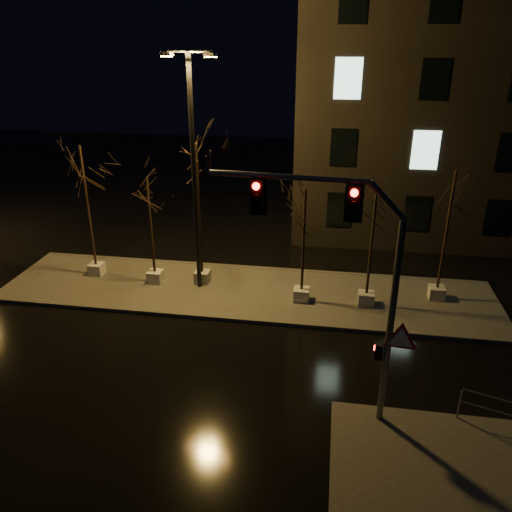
# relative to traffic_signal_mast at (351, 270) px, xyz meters

# --- Properties ---
(ground) EXTENTS (90.00, 90.00, 0.00)m
(ground) POSITION_rel_traffic_signal_mast_xyz_m (-4.23, 1.40, -4.88)
(ground) COLOR black
(ground) RESTS_ON ground
(median) EXTENTS (22.00, 5.00, 0.15)m
(median) POSITION_rel_traffic_signal_mast_xyz_m (-4.23, 7.40, -4.81)
(median) COLOR #403E39
(median) RESTS_ON ground
(sidewalk_corner) EXTENTS (7.00, 5.00, 0.15)m
(sidewalk_corner) POSITION_rel_traffic_signal_mast_xyz_m (3.27, -2.10, -4.81)
(sidewalk_corner) COLOR #403E39
(sidewalk_corner) RESTS_ON ground
(tree_0) EXTENTS (1.80, 1.80, 6.34)m
(tree_0) POSITION_rel_traffic_signal_mast_xyz_m (-11.57, 7.90, 0.07)
(tree_0) COLOR beige
(tree_0) RESTS_ON median
(tree_1) EXTENTS (1.80, 1.80, 5.11)m
(tree_1) POSITION_rel_traffic_signal_mast_xyz_m (-8.51, 7.56, -0.86)
(tree_1) COLOR beige
(tree_1) RESTS_ON median
(tree_2) EXTENTS (1.80, 1.80, 6.59)m
(tree_2) POSITION_rel_traffic_signal_mast_xyz_m (-6.35, 7.89, 0.26)
(tree_2) COLOR beige
(tree_2) RESTS_ON median
(tree_3) EXTENTS (1.80, 1.80, 5.09)m
(tree_3) POSITION_rel_traffic_signal_mast_xyz_m (-1.68, 6.85, -0.87)
(tree_3) COLOR beige
(tree_3) RESTS_ON median
(tree_4) EXTENTS (1.80, 1.80, 5.15)m
(tree_4) POSITION_rel_traffic_signal_mast_xyz_m (1.05, 6.91, -0.83)
(tree_4) COLOR beige
(tree_4) RESTS_ON median
(tree_5) EXTENTS (1.80, 1.80, 5.81)m
(tree_5) POSITION_rel_traffic_signal_mast_xyz_m (4.10, 7.94, -0.33)
(tree_5) COLOR beige
(tree_5) RESTS_ON median
(traffic_signal_mast) EXTENTS (5.88, 0.65, 7.21)m
(traffic_signal_mast) POSITION_rel_traffic_signal_mast_xyz_m (0.00, 0.00, 0.00)
(traffic_signal_mast) COLOR slate
(traffic_signal_mast) RESTS_ON sidewalk_corner
(streetlight_main) EXTENTS (2.46, 1.01, 10.00)m
(streetlight_main) POSITION_rel_traffic_signal_mast_xyz_m (-6.37, 7.44, 1.04)
(streetlight_main) COLOR black
(streetlight_main) RESTS_ON median
(guard_rail_a) EXTENTS (2.35, 0.79, 1.06)m
(guard_rail_a) POSITION_rel_traffic_signal_mast_xyz_m (4.61, -0.10, -4.04)
(guard_rail_a) COLOR slate
(guard_rail_a) RESTS_ON sidewalk_corner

